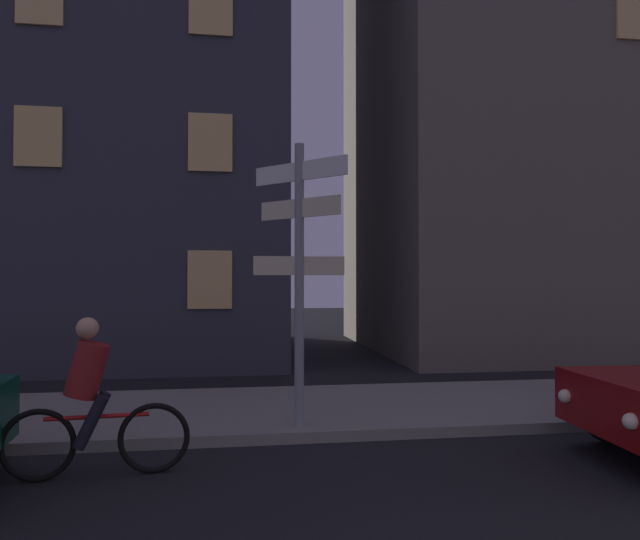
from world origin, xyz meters
TOP-DOWN VIEW (x-y plane):
  - sidewalk_kerb at (0.00, 7.29)m, footprint 40.00×3.07m
  - signpost at (-1.19, 6.06)m, footprint 1.16×1.06m
  - cyclist at (-3.41, 4.88)m, footprint 1.82×0.36m
  - building_left_block at (-7.54, 15.28)m, footprint 13.43×8.88m
  - building_right_block at (6.98, 14.89)m, footprint 10.21×8.63m

SIDE VIEW (x-z plane):
  - sidewalk_kerb at x=0.00m, z-range 0.00..0.14m
  - cyclist at x=-3.41m, z-range -0.06..1.55m
  - signpost at x=-1.19m, z-range 0.47..4.05m
  - building_left_block at x=-7.54m, z-range 0.00..17.19m
  - building_right_block at x=6.98m, z-range 0.00..18.14m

